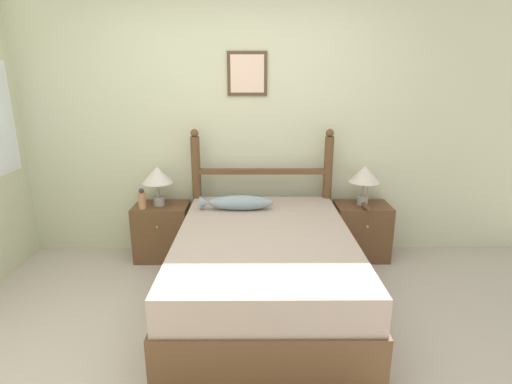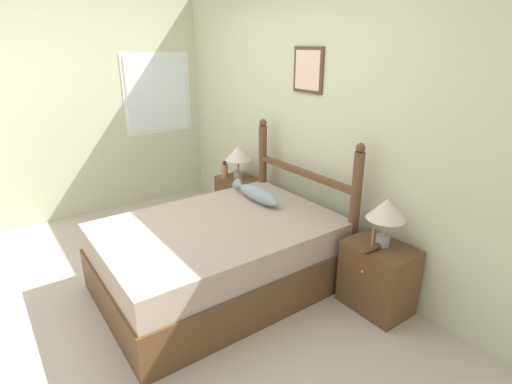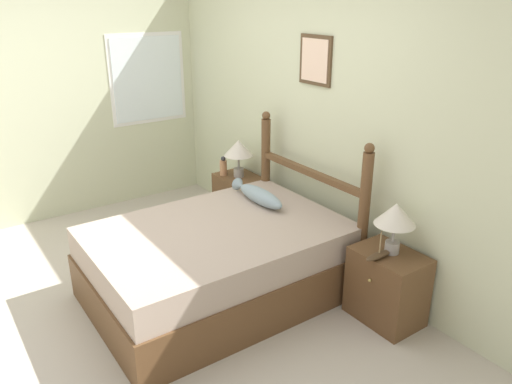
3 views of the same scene
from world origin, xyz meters
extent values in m
plane|color=#B7AD9E|center=(0.00, 0.00, 0.00)|extent=(16.00, 16.00, 0.00)
cube|color=beige|center=(0.00, 1.73, 1.27)|extent=(6.40, 0.06, 2.55)
cube|color=#4C3823|center=(0.09, 1.69, 1.77)|extent=(0.37, 0.02, 0.40)
cube|color=beige|center=(0.09, 1.68, 1.77)|extent=(0.31, 0.01, 0.34)
cube|color=beige|center=(-2.13, 0.00, 1.27)|extent=(0.06, 6.40, 2.55)
cube|color=white|center=(-2.10, 1.15, 1.39)|extent=(0.01, 0.89, 0.99)
cube|color=white|center=(-2.09, 1.15, 1.39)|extent=(0.01, 0.81, 0.91)
cube|color=brown|center=(0.23, 0.63, 0.18)|extent=(1.36, 1.94, 0.36)
cube|color=tan|center=(0.23, 0.63, 0.48)|extent=(1.32, 1.90, 0.24)
cylinder|color=brown|center=(-0.41, 1.56, 0.60)|extent=(0.09, 0.09, 1.20)
sphere|color=brown|center=(-0.41, 1.56, 1.23)|extent=(0.08, 0.08, 0.08)
cylinder|color=brown|center=(0.86, 1.56, 0.60)|extent=(0.09, 0.09, 1.20)
sphere|color=brown|center=(0.86, 1.56, 1.23)|extent=(0.08, 0.08, 0.08)
cube|color=brown|center=(0.23, 1.56, 0.86)|extent=(1.27, 0.06, 0.05)
cube|color=brown|center=(-0.75, 1.49, 0.27)|extent=(0.52, 0.37, 0.55)
sphere|color=tan|center=(-0.75, 1.29, 0.39)|extent=(0.02, 0.02, 0.02)
cube|color=brown|center=(1.21, 1.49, 0.27)|extent=(0.52, 0.37, 0.55)
sphere|color=tan|center=(1.21, 1.29, 0.39)|extent=(0.02, 0.02, 0.02)
cylinder|color=gray|center=(-0.76, 1.48, 0.59)|extent=(0.10, 0.10, 0.09)
cylinder|color=gray|center=(-0.76, 1.48, 0.70)|extent=(0.02, 0.02, 0.14)
cone|color=beige|center=(-0.76, 1.48, 0.85)|extent=(0.29, 0.29, 0.16)
cylinder|color=gray|center=(1.20, 1.50, 0.59)|extent=(0.10, 0.10, 0.09)
cylinder|color=gray|center=(1.20, 1.50, 0.70)|extent=(0.02, 0.02, 0.14)
cone|color=beige|center=(1.20, 1.50, 0.85)|extent=(0.29, 0.29, 0.16)
cylinder|color=tan|center=(-0.90, 1.38, 0.62)|extent=(0.07, 0.07, 0.15)
sphere|color=#333338|center=(-0.90, 1.38, 0.72)|extent=(0.05, 0.05, 0.05)
ellipsoid|color=#4C3823|center=(1.20, 1.37, 0.57)|extent=(0.06, 0.25, 0.04)
cylinder|color=#997F56|center=(1.20, 1.37, 0.67)|extent=(0.01, 0.01, 0.16)
ellipsoid|color=#8499A3|center=(0.03, 1.18, 0.67)|extent=(0.57, 0.15, 0.13)
cone|color=#8499A3|center=(-0.29, 1.18, 0.67)|extent=(0.08, 0.12, 0.12)
camera|label=1|loc=(0.15, -2.18, 1.74)|focal=28.00mm
camera|label=2|loc=(2.84, -0.86, 2.00)|focal=28.00mm
camera|label=3|loc=(3.23, -1.10, 2.27)|focal=35.00mm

